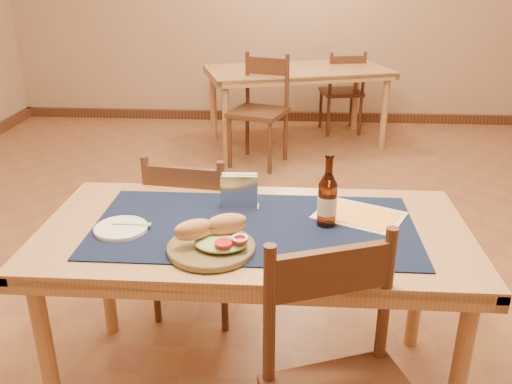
# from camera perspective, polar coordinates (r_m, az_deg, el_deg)

# --- Properties ---
(room) EXTENTS (6.04, 7.04, 2.84)m
(room) POSITION_cam_1_polar(r_m,az_deg,el_deg) (2.63, 1.06, 17.18)
(room) COLOR brown
(room) RESTS_ON ground
(main_table) EXTENTS (1.60, 0.80, 0.75)m
(main_table) POSITION_cam_1_polar(r_m,az_deg,el_deg) (2.07, -0.18, -5.72)
(main_table) COLOR #A7794E
(main_table) RESTS_ON ground
(placemat) EXTENTS (1.20, 0.60, 0.01)m
(placemat) POSITION_cam_1_polar(r_m,az_deg,el_deg) (2.03, -0.19, -3.61)
(placemat) COLOR #0F1939
(placemat) RESTS_ON main_table
(baseboard) EXTENTS (6.00, 7.00, 0.10)m
(baseboard) POSITION_cam_1_polar(r_m,az_deg,el_deg) (3.07, 0.88, -8.73)
(baseboard) COLOR #4F2B1C
(baseboard) RESTS_ON ground
(back_table) EXTENTS (1.87, 1.31, 0.75)m
(back_table) POSITION_cam_1_polar(r_m,az_deg,el_deg) (5.30, 4.38, 11.98)
(back_table) COLOR #A7794E
(back_table) RESTS_ON ground
(chair_main_far) EXTENTS (0.46, 0.46, 0.88)m
(chair_main_far) POSITION_cam_1_polar(r_m,az_deg,el_deg) (2.66, -6.35, -4.13)
(chair_main_far) COLOR #4F2B1C
(chair_main_far) RESTS_ON ground
(chair_back_near) EXTENTS (0.56, 0.56, 0.95)m
(chair_back_near) POSITION_cam_1_polar(r_m,az_deg,el_deg) (4.79, 0.43, 8.77)
(chair_back_near) COLOR #4F2B1C
(chair_back_near) RESTS_ON ground
(chair_back_far) EXTENTS (0.46, 0.46, 0.86)m
(chair_back_far) POSITION_cam_1_polar(r_m,az_deg,el_deg) (5.80, 9.08, 10.48)
(chair_back_far) COLOR #4F2B1C
(chair_back_far) RESTS_ON ground
(sandwich_plate) EXTENTS (0.30, 0.30, 0.12)m
(sandwich_plate) POSITION_cam_1_polar(r_m,az_deg,el_deg) (1.86, -4.51, -5.24)
(sandwich_plate) COLOR brown
(sandwich_plate) RESTS_ON placemat
(side_plate) EXTENTS (0.20, 0.20, 0.02)m
(side_plate) POSITION_cam_1_polar(r_m,az_deg,el_deg) (2.05, -14.03, -3.70)
(side_plate) COLOR silver
(side_plate) RESTS_ON placemat
(fork) EXTENTS (0.15, 0.03, 0.00)m
(fork) POSITION_cam_1_polar(r_m,az_deg,el_deg) (2.06, -12.66, -3.33)
(fork) COLOR #77BC67
(fork) RESTS_ON side_plate
(beer_bottle) EXTENTS (0.07, 0.07, 0.28)m
(beer_bottle) POSITION_cam_1_polar(r_m,az_deg,el_deg) (2.01, 7.51, -0.78)
(beer_bottle) COLOR #411B0B
(beer_bottle) RESTS_ON placemat
(napkin_holder) EXTENTS (0.16, 0.06, 0.14)m
(napkin_holder) POSITION_cam_1_polar(r_m,az_deg,el_deg) (2.16, -1.76, 0.00)
(napkin_holder) COLOR silver
(napkin_holder) RESTS_ON placemat
(menu_card) EXTENTS (0.39, 0.35, 0.01)m
(menu_card) POSITION_cam_1_polar(r_m,az_deg,el_deg) (2.15, 10.83, -2.41)
(menu_card) COLOR beige
(menu_card) RESTS_ON placemat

